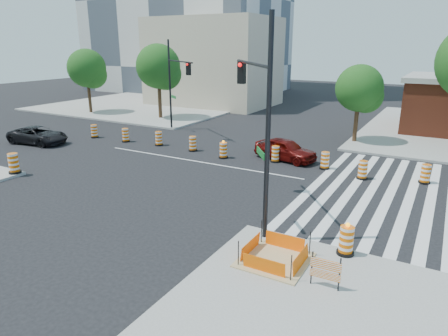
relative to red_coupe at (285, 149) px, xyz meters
The scene contains 25 objects.
ground 5.63m from the red_coupe, 146.67° to the right, with size 120.00×120.00×0.00m, color black.
sidewalk_nw 27.15m from the red_coupe, 146.62° to the left, with size 22.00×22.00×0.15m, color gray.
crosswalk_east 7.03m from the red_coupe, 26.01° to the right, with size 6.75×13.50×0.01m.
lane_centerline 5.62m from the red_coupe, 146.67° to the right, with size 14.00×0.12×0.01m, color silver.
excavation_pit 12.83m from the red_coupe, 70.24° to the right, with size 2.20×2.20×0.90m.
beige_midrise 25.59m from the red_coupe, 131.35° to the left, with size 14.00×10.00×10.00m, color #BFAD92.
red_coupe is the anchor object (origin of this frame).
dark_suv 18.20m from the red_coupe, 164.34° to the right, with size 2.09×4.53×1.26m, color black.
signal_pole_se 10.47m from the red_coupe, 76.11° to the right, with size 3.80×4.85×7.97m.
signal_pole_nw 11.97m from the red_coupe, 163.03° to the left, with size 4.57×3.29×7.28m.
pit_drum 12.20m from the red_coupe, 59.00° to the right, with size 0.60×0.60×1.18m.
sw_corner_drum 15.94m from the red_coupe, 138.88° to the right, with size 0.67×0.67×1.14m.
barricade 14.18m from the red_coupe, 64.02° to the right, with size 0.91×0.07×1.07m.
tree_north_a 25.59m from the red_coupe, 164.92° to the left, with size 3.90×3.90×6.64m.
tree_north_b 18.20m from the red_coupe, 154.28° to the left, with size 4.20×4.20×7.14m.
tree_north_c 8.11m from the red_coupe, 67.61° to the left, with size 3.39×3.37×5.72m.
median_drum_0 15.46m from the red_coupe, behind, with size 0.60×0.60×1.02m.
median_drum_1 12.34m from the red_coupe, behind, with size 0.60×0.60×1.02m.
median_drum_2 9.43m from the red_coupe, behind, with size 0.60×0.60×1.02m.
median_drum_3 6.45m from the red_coupe, behind, with size 0.60×0.60×1.02m.
median_drum_4 3.96m from the red_coupe, 156.82° to the right, with size 0.60×0.60×1.18m.
median_drum_5 0.83m from the red_coupe, 117.17° to the right, with size 0.60×0.60×1.02m.
median_drum_6 2.81m from the red_coupe, 13.02° to the right, with size 0.60×0.60×1.02m.
median_drum_7 5.26m from the red_coupe, 15.94° to the right, with size 0.60×0.60×1.02m.
median_drum_8 8.09m from the red_coupe, ahead, with size 0.60×0.60×1.02m.
Camera 1 is at (13.37, -20.11, 7.08)m, focal length 32.00 mm.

